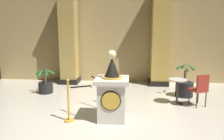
# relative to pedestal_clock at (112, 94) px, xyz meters

# --- Properties ---
(ground_plane) EXTENTS (10.37, 10.37, 0.00)m
(ground_plane) POSITION_rel_pedestal_clock_xyz_m (-0.23, -0.24, -0.66)
(ground_plane) COLOR beige
(back_wall) EXTENTS (10.37, 0.16, 3.95)m
(back_wall) POSITION_rel_pedestal_clock_xyz_m (-0.23, 4.17, 1.31)
(back_wall) COLOR tan
(back_wall) RESTS_ON ground_plane
(pedestal_clock) EXTENTS (0.82, 0.82, 1.73)m
(pedestal_clock) POSITION_rel_pedestal_clock_xyz_m (0.00, 0.00, 0.00)
(pedestal_clock) COLOR beige
(pedestal_clock) RESTS_ON ground_plane
(stanchion_near) EXTENTS (0.24, 0.24, 1.05)m
(stanchion_near) POSITION_rel_pedestal_clock_xyz_m (-0.14, 1.04, -0.29)
(stanchion_near) COLOR gold
(stanchion_near) RESTS_ON ground_plane
(stanchion_far) EXTENTS (0.24, 0.24, 1.06)m
(stanchion_far) POSITION_rel_pedestal_clock_xyz_m (-1.03, -0.19, -0.29)
(stanchion_far) COLOR gold
(stanchion_far) RESTS_ON ground_plane
(velvet_rope) EXTENTS (1.09, 1.10, 0.22)m
(velvet_rope) POSITION_rel_pedestal_clock_xyz_m (-0.59, 0.42, 0.13)
(velvet_rope) COLOR black
(column_left) EXTENTS (0.78, 0.78, 3.79)m
(column_left) POSITION_rel_pedestal_clock_xyz_m (-2.07, 3.65, 1.22)
(column_left) COLOR black
(column_left) RESTS_ON ground_plane
(column_right) EXTENTS (0.79, 0.79, 3.79)m
(column_right) POSITION_rel_pedestal_clock_xyz_m (1.61, 3.65, 1.22)
(column_right) COLOR black
(column_right) RESTS_ON ground_plane
(potted_palm_left) EXTENTS (0.68, 0.62, 0.92)m
(potted_palm_left) POSITION_rel_pedestal_clock_xyz_m (-2.53, 2.12, -0.37)
(potted_palm_left) COLOR black
(potted_palm_left) RESTS_ON ground_plane
(potted_palm_right) EXTENTS (0.65, 0.64, 1.14)m
(potted_palm_right) POSITION_rel_pedestal_clock_xyz_m (2.27, 2.12, -0.36)
(potted_palm_right) COLOR black
(potted_palm_right) RESTS_ON ground_plane
(cafe_table) EXTENTS (0.52, 0.52, 0.76)m
(cafe_table) POSITION_rel_pedestal_clock_xyz_m (1.87, 1.33, -0.18)
(cafe_table) COLOR #332D28
(cafe_table) RESTS_ON ground_plane
(cafe_chair_red) EXTENTS (0.52, 0.52, 0.96)m
(cafe_chair_red) POSITION_rel_pedestal_clock_xyz_m (2.45, 1.11, -0.09)
(cafe_chair_red) COLOR black
(cafe_chair_red) RESTS_ON ground_plane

